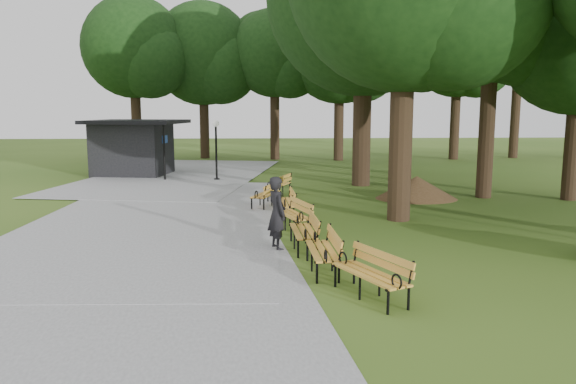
{
  "coord_description": "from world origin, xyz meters",
  "views": [
    {
      "loc": [
        -0.64,
        -14.41,
        3.44
      ],
      "look_at": [
        0.13,
        0.96,
        1.1
      ],
      "focal_mm": 34.34,
      "sensor_mm": 36.0,
      "label": 1
    }
  ],
  "objects_px": {
    "bench_6": "(278,185)",
    "bench_3": "(293,215)",
    "person": "(277,213)",
    "kiosk": "(133,148)",
    "bench_2": "(303,231)",
    "bench_0": "(370,275)",
    "bench_4": "(284,203)",
    "bench_5": "(266,194)",
    "dirt_mound": "(416,187)",
    "lawn_tree_1": "(493,11)",
    "bench_1": "(322,251)",
    "lamp_post": "(216,137)"
  },
  "relations": [
    {
      "from": "bench_0",
      "to": "bench_6",
      "type": "relative_size",
      "value": 1.0
    },
    {
      "from": "bench_2",
      "to": "bench_3",
      "type": "distance_m",
      "value": 2.15
    },
    {
      "from": "bench_1",
      "to": "bench_6",
      "type": "xyz_separation_m",
      "value": [
        -0.63,
        10.18,
        0.0
      ]
    },
    {
      "from": "lamp_post",
      "to": "bench_3",
      "type": "distance_m",
      "value": 11.63
    },
    {
      "from": "bench_0",
      "to": "dirt_mound",
      "type": "bearing_deg",
      "value": 135.17
    },
    {
      "from": "person",
      "to": "bench_1",
      "type": "relative_size",
      "value": 0.95
    },
    {
      "from": "dirt_mound",
      "to": "bench_3",
      "type": "height_order",
      "value": "bench_3"
    },
    {
      "from": "bench_6",
      "to": "bench_3",
      "type": "bearing_deg",
      "value": 24.54
    },
    {
      "from": "kiosk",
      "to": "bench_3",
      "type": "distance_m",
      "value": 15.5
    },
    {
      "from": "person",
      "to": "kiosk",
      "type": "distance_m",
      "value": 17.2
    },
    {
      "from": "person",
      "to": "bench_0",
      "type": "relative_size",
      "value": 0.95
    },
    {
      "from": "kiosk",
      "to": "bench_1",
      "type": "height_order",
      "value": "kiosk"
    },
    {
      "from": "bench_1",
      "to": "bench_3",
      "type": "xyz_separation_m",
      "value": [
        -0.4,
        4.06,
        0.0
      ]
    },
    {
      "from": "bench_3",
      "to": "bench_6",
      "type": "relative_size",
      "value": 1.0
    },
    {
      "from": "bench_3",
      "to": "bench_5",
      "type": "relative_size",
      "value": 1.0
    },
    {
      "from": "bench_2",
      "to": "bench_3",
      "type": "relative_size",
      "value": 1.0
    },
    {
      "from": "bench_4",
      "to": "dirt_mound",
      "type": "bearing_deg",
      "value": 119.48
    },
    {
      "from": "kiosk",
      "to": "lawn_tree_1",
      "type": "xyz_separation_m",
      "value": [
        15.32,
        -8.06,
        5.6
      ]
    },
    {
      "from": "bench_3",
      "to": "bench_6",
      "type": "height_order",
      "value": "same"
    },
    {
      "from": "kiosk",
      "to": "bench_2",
      "type": "xyz_separation_m",
      "value": [
        7.67,
        -15.66,
        -0.99
      ]
    },
    {
      "from": "person",
      "to": "bench_0",
      "type": "height_order",
      "value": "person"
    },
    {
      "from": "bench_1",
      "to": "bench_5",
      "type": "xyz_separation_m",
      "value": [
        -1.12,
        7.88,
        0.0
      ]
    },
    {
      "from": "bench_5",
      "to": "lawn_tree_1",
      "type": "height_order",
      "value": "lawn_tree_1"
    },
    {
      "from": "bench_1",
      "to": "bench_5",
      "type": "bearing_deg",
      "value": -173.71
    },
    {
      "from": "kiosk",
      "to": "bench_3",
      "type": "relative_size",
      "value": 2.4
    },
    {
      "from": "person",
      "to": "lamp_post",
      "type": "xyz_separation_m",
      "value": [
        -2.51,
        13.28,
        1.2
      ]
    },
    {
      "from": "lamp_post",
      "to": "lawn_tree_1",
      "type": "distance_m",
      "value": 13.15
    },
    {
      "from": "bench_1",
      "to": "bench_6",
      "type": "relative_size",
      "value": 1.0
    },
    {
      "from": "bench_0",
      "to": "bench_4",
      "type": "height_order",
      "value": "same"
    },
    {
      "from": "bench_2",
      "to": "lawn_tree_1",
      "type": "height_order",
      "value": "lawn_tree_1"
    },
    {
      "from": "bench_0",
      "to": "bench_1",
      "type": "relative_size",
      "value": 1.0
    },
    {
      "from": "bench_2",
      "to": "bench_5",
      "type": "relative_size",
      "value": 1.0
    },
    {
      "from": "bench_6",
      "to": "bench_4",
      "type": "bearing_deg",
      "value": 23.66
    },
    {
      "from": "bench_0",
      "to": "bench_5",
      "type": "xyz_separation_m",
      "value": [
        -1.8,
        9.58,
        0.0
      ]
    },
    {
      "from": "bench_5",
      "to": "person",
      "type": "bearing_deg",
      "value": 22.52
    },
    {
      "from": "bench_1",
      "to": "bench_2",
      "type": "relative_size",
      "value": 1.0
    },
    {
      "from": "dirt_mound",
      "to": "bench_5",
      "type": "height_order",
      "value": "bench_5"
    },
    {
      "from": "kiosk",
      "to": "bench_1",
      "type": "bearing_deg",
      "value": -56.34
    },
    {
      "from": "person",
      "to": "kiosk",
      "type": "height_order",
      "value": "kiosk"
    },
    {
      "from": "bench_4",
      "to": "bench_6",
      "type": "bearing_deg",
      "value": 179.45
    },
    {
      "from": "kiosk",
      "to": "dirt_mound",
      "type": "xyz_separation_m",
      "value": [
        12.61,
        -8.25,
        -0.99
      ]
    },
    {
      "from": "bench_2",
      "to": "bench_6",
      "type": "distance_m",
      "value": 8.28
    },
    {
      "from": "dirt_mound",
      "to": "bench_5",
      "type": "distance_m",
      "value": 5.98
    },
    {
      "from": "bench_5",
      "to": "bench_6",
      "type": "bearing_deg",
      "value": -171.4
    },
    {
      "from": "bench_3",
      "to": "bench_4",
      "type": "relative_size",
      "value": 1.0
    },
    {
      "from": "kiosk",
      "to": "bench_2",
      "type": "relative_size",
      "value": 2.4
    },
    {
      "from": "bench_5",
      "to": "lawn_tree_1",
      "type": "distance_m",
      "value": 10.88
    },
    {
      "from": "dirt_mound",
      "to": "bench_4",
      "type": "distance_m",
      "value": 6.12
    },
    {
      "from": "kiosk",
      "to": "dirt_mound",
      "type": "height_order",
      "value": "kiosk"
    },
    {
      "from": "bench_2",
      "to": "bench_4",
      "type": "bearing_deg",
      "value": -178.63
    }
  ]
}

